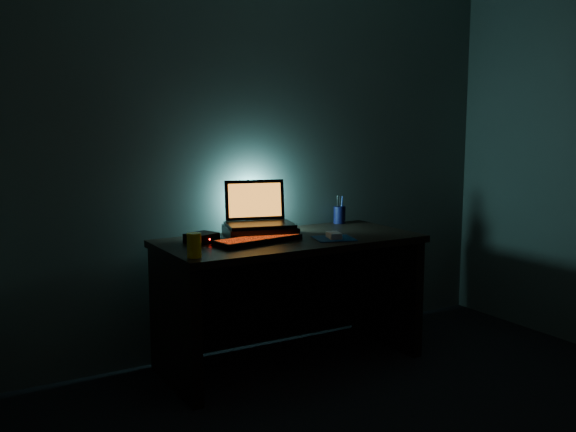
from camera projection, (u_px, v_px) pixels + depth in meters
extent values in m
cube|color=#49534C|center=(259.00, 148.00, 3.94)|extent=(3.50, 0.00, 2.50)
cube|color=black|center=(290.00, 241.00, 3.69)|extent=(1.50, 0.70, 0.04)
cube|color=black|center=(174.00, 323.00, 3.39)|extent=(0.06, 0.64, 0.71)
cube|color=black|center=(386.00, 289.00, 4.10)|extent=(0.06, 0.64, 0.71)
cube|color=black|center=(263.00, 291.00, 4.03)|extent=(1.38, 0.02, 0.65)
cube|color=black|center=(260.00, 231.00, 3.74)|extent=(0.46, 0.39, 0.06)
cube|color=black|center=(260.00, 224.00, 3.73)|extent=(0.43, 0.35, 0.02)
cube|color=black|center=(255.00, 200.00, 3.84)|extent=(0.36, 0.13, 0.24)
cube|color=orange|center=(255.00, 200.00, 3.83)|extent=(0.32, 0.11, 0.20)
cube|color=black|center=(258.00, 240.00, 3.54)|extent=(0.53, 0.24, 0.03)
cube|color=red|center=(258.00, 237.00, 3.54)|extent=(0.50, 0.21, 0.00)
cube|color=#0B2850|center=(334.00, 238.00, 3.66)|extent=(0.27, 0.25, 0.00)
cube|color=#9A9B9F|center=(334.00, 235.00, 3.65)|extent=(0.09, 0.12, 0.03)
cylinder|color=black|center=(340.00, 215.00, 4.21)|extent=(0.10, 0.10, 0.11)
cylinder|color=yellow|center=(194.00, 245.00, 3.14)|extent=(0.09, 0.09, 0.12)
cube|color=black|center=(201.00, 238.00, 3.53)|extent=(0.20, 0.18, 0.05)
sphere|color=#FF0C07|center=(210.00, 239.00, 3.49)|extent=(0.01, 0.01, 0.01)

